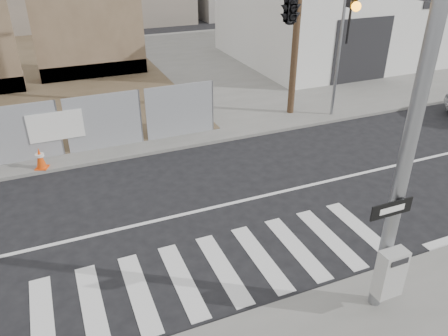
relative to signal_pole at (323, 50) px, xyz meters
name	(u,v)px	position (x,y,z in m)	size (l,w,h in m)	color
ground	(189,213)	(-2.49, 2.05, -4.78)	(100.00, 100.00, 0.00)	black
sidewalk_far	(106,78)	(-2.49, 16.05, -4.72)	(50.00, 20.00, 0.12)	slate
signal_pole	(323,50)	(0.00, 0.00, 0.00)	(0.96, 5.87, 7.00)	gray
far_signal_pole	(341,34)	(5.51, 6.65, -1.30)	(0.16, 0.20, 5.60)	gray
concrete_wall_right	(87,14)	(-2.99, 16.13, -1.40)	(5.50, 1.30, 8.00)	brown
auto_shop	(338,16)	(11.50, 15.01, -2.25)	(12.00, 10.20, 5.95)	silver
traffic_cone_d	(40,158)	(-6.16, 6.27, -4.30)	(0.50, 0.50, 0.73)	#E7460C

